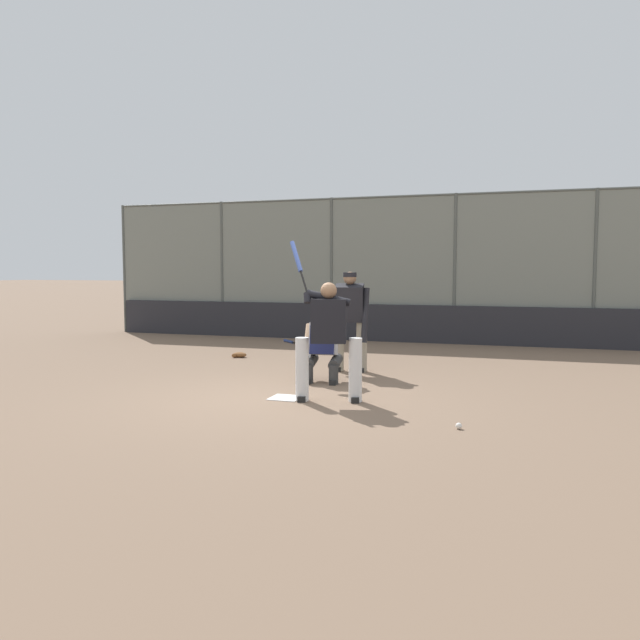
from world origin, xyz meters
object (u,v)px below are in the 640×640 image
(catcher_behind_plate, at_px, (323,344))
(fielding_glove_on_dirt, at_px, (239,355))
(batter_at_plate, at_px, (328,337))
(spare_bat_near_backstop, at_px, (290,342))
(umpire_home, at_px, (350,318))
(baseball_loose, at_px, (459,426))

(catcher_behind_plate, xyz_separation_m, fielding_glove_on_dirt, (2.53, -2.18, -0.57))
(batter_at_plate, relative_size, catcher_behind_plate, 1.87)
(batter_at_plate, distance_m, spare_bat_near_backstop, 7.03)
(batter_at_plate, xyz_separation_m, spare_bat_near_backstop, (2.96, -6.32, -0.87))
(spare_bat_near_backstop, bearing_deg, fielding_glove_on_dirt, 134.77)
(umpire_home, height_order, baseball_loose, umpire_home)
(batter_at_plate, bearing_deg, catcher_behind_plate, -83.43)
(batter_at_plate, relative_size, umpire_home, 1.25)
(baseball_loose, bearing_deg, fielding_glove_on_dirt, -42.78)
(catcher_behind_plate, height_order, baseball_loose, catcher_behind_plate)
(catcher_behind_plate, bearing_deg, umpire_home, -104.67)
(batter_at_plate, distance_m, baseball_loose, 2.31)
(umpire_home, bearing_deg, fielding_glove_on_dirt, -28.01)
(fielding_glove_on_dirt, height_order, baseball_loose, fielding_glove_on_dirt)
(catcher_behind_plate, xyz_separation_m, baseball_loose, (-2.41, 2.39, -0.58))
(catcher_behind_plate, relative_size, baseball_loose, 16.21)
(catcher_behind_plate, bearing_deg, batter_at_plate, 103.16)
(spare_bat_near_backstop, bearing_deg, umpire_home, 170.93)
(umpire_home, height_order, fielding_glove_on_dirt, umpire_home)
(umpire_home, bearing_deg, baseball_loose, 116.02)
(fielding_glove_on_dirt, distance_m, baseball_loose, 6.73)
(umpire_home, bearing_deg, spare_bat_near_backstop, -62.35)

